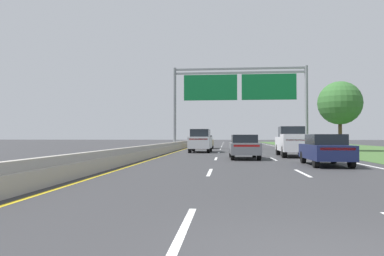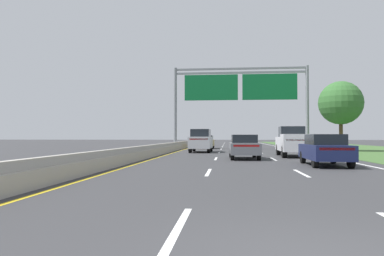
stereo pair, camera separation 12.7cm
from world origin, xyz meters
name	(u,v)px [view 2 (the right image)]	position (x,y,z in m)	size (l,w,h in m)	color
ground_plane	(238,150)	(0.00, 35.00, 0.00)	(220.00, 220.00, 0.00)	#333335
lane_striping	(238,150)	(0.00, 34.54, 0.00)	(11.96, 106.00, 0.01)	white
grass_verge_right	(373,150)	(13.95, 35.00, 0.01)	(14.00, 110.00, 0.02)	#3D602D
median_barrier_concrete	(177,146)	(-6.60, 35.00, 0.35)	(0.60, 110.00, 0.85)	#A8A399
overhead_sign_gantry	(240,91)	(0.30, 36.57, 6.60)	(15.06, 0.42, 9.30)	gray
pickup_truck_white	(293,142)	(3.66, 22.75, 1.07)	(2.16, 5.46, 2.20)	silver
car_grey_centre_lane_sedan	(244,146)	(-0.03, 19.54, 0.82)	(1.92, 4.44, 1.57)	slate
car_gold_left_lane_sedan	(206,142)	(-3.67, 39.14, 0.82)	(1.83, 4.40, 1.57)	#A38438
car_navy_right_lane_sedan	(325,149)	(3.79, 14.49, 0.82)	(1.88, 4.42, 1.57)	#161E47
car_silver_left_lane_suv	(201,140)	(-3.53, 29.07, 1.10)	(1.97, 4.73, 2.11)	#B2B5BA
roadside_tree_mid	(341,103)	(10.00, 32.63, 4.74)	(4.27, 4.27, 6.90)	#4C3823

